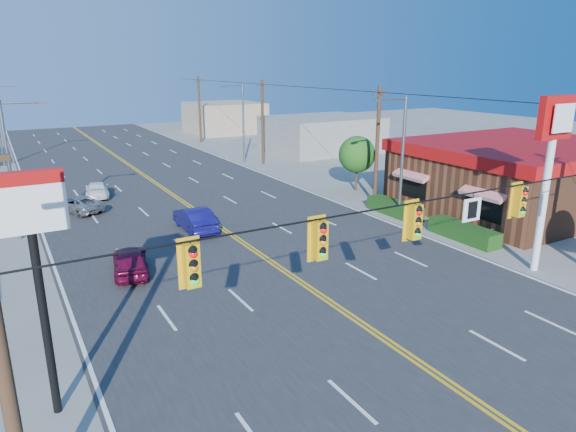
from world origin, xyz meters
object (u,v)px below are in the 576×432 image
car_silver (78,205)px  car_blue (195,220)px  kfc (517,176)px  kfc_pylon (551,149)px  car_magenta (130,261)px  car_white (97,190)px  pizza_hut_sign (34,246)px  signal_span (440,233)px

car_silver → car_blue: bearing=101.1°
kfc → kfc_pylon: kfc_pylon is taller
kfc → car_silver: 30.58m
kfc_pylon → car_blue: size_ratio=1.92×
kfc_pylon → car_blue: kfc_pylon is taller
kfc_pylon → car_blue: (-12.57, 14.26, -5.31)m
kfc → kfc_pylon: size_ratio=1.92×
car_magenta → car_blue: (5.05, 4.91, 0.05)m
car_white → car_silver: (-1.94, -3.73, -0.02)m
pizza_hut_sign → car_silver: bearing=80.1°
car_silver → kfc_pylon: bearing=105.2°
car_blue → kfc_pylon: bearing=133.0°
kfc → car_magenta: kfc is taller
pizza_hut_sign → car_magenta: (4.38, 9.35, -4.51)m
signal_span → car_magenta: signal_span is taller
car_silver → car_white: bearing=-141.5°
pizza_hut_sign → kfc_pylon: bearing=0.0°
car_blue → kfc: bearing=165.3°
pizza_hut_sign → car_blue: bearing=56.5°
car_white → kfc_pylon: bearing=131.7°
car_magenta → car_silver: bearing=-76.9°
signal_span → kfc_pylon: size_ratio=2.86×
kfc_pylon → car_silver: kfc_pylon is taller
kfc → car_blue: 22.42m
car_silver → kfc: bearing=128.3°
kfc_pylon → car_silver: bearing=129.3°
car_blue → car_silver: car_blue is taller
car_magenta → car_white: bearing=-84.1°
signal_span → car_white: size_ratio=6.00×
pizza_hut_sign → car_silver: 22.96m
pizza_hut_sign → car_white: bearing=77.4°
kfc → kfc_pylon: 12.52m
kfc → pizza_hut_sign: 32.04m
car_blue → car_white: (-3.63, 11.64, -0.14)m
car_blue → car_magenta: bearing=45.7°
signal_span → kfc: signal_span is taller
car_magenta → car_silver: size_ratio=0.96×
car_white → car_silver: size_ratio=0.98×
car_magenta → car_blue: bearing=-125.0°
kfc → kfc_pylon: bearing=-138.0°
car_white → car_magenta: bearing=94.8°
car_magenta → car_white: 16.60m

